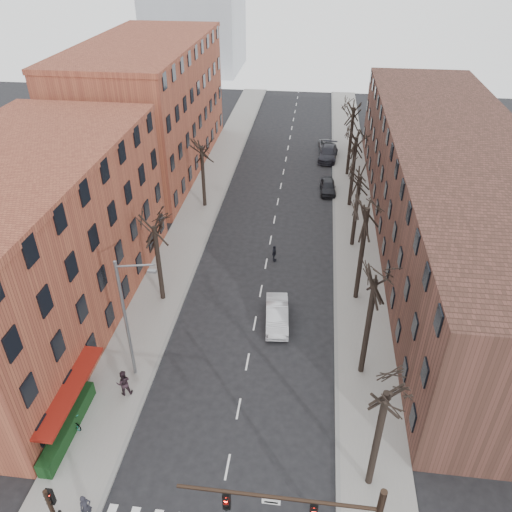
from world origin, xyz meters
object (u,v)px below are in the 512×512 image
(silver_sedan, at_px, (277,315))
(pedestrian_a, at_px, (86,507))
(parked_car_near, at_px, (328,186))
(parked_car_mid, at_px, (328,153))
(bicycle, at_px, (70,421))

(silver_sedan, xyz_separation_m, pedestrian_a, (-8.03, -15.90, 0.17))
(parked_car_near, distance_m, pedestrian_a, 40.40)
(parked_car_mid, bearing_deg, parked_car_near, -84.65)
(parked_car_near, height_order, bicycle, parked_car_near)
(parked_car_mid, distance_m, pedestrian_a, 49.74)
(silver_sedan, height_order, parked_car_mid, parked_car_mid)
(pedestrian_a, distance_m, bicycle, 5.99)
(parked_car_near, distance_m, parked_car_mid, 9.67)
(silver_sedan, bearing_deg, parked_car_near, 75.23)
(silver_sedan, distance_m, pedestrian_a, 17.82)
(parked_car_mid, bearing_deg, silver_sedan, -91.11)
(parked_car_near, xyz_separation_m, pedestrian_a, (-11.70, -38.67, 0.24))
(silver_sedan, bearing_deg, pedestrian_a, -122.38)
(parked_car_mid, bearing_deg, bicycle, -103.64)
(parked_car_mid, distance_m, bicycle, 45.78)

